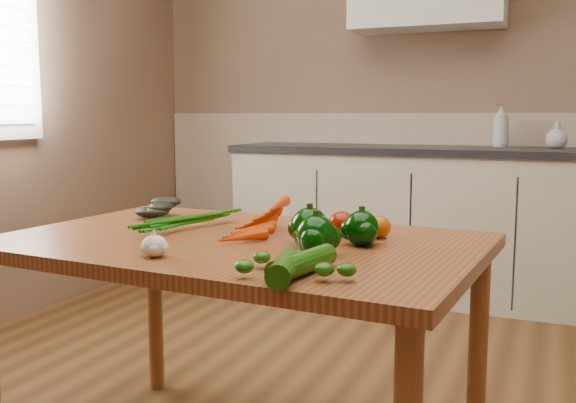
# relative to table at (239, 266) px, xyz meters

# --- Properties ---
(room) EXTENTS (4.04, 5.04, 2.64)m
(room) POSITION_rel_table_xyz_m (0.18, 0.19, 0.60)
(room) COLOR brown
(room) RESTS_ON ground
(counter_run) EXTENTS (2.84, 0.64, 1.14)m
(counter_run) POSITION_rel_table_xyz_m (0.39, 2.20, -0.19)
(counter_run) COLOR beige
(counter_run) RESTS_ON ground
(table) EXTENTS (1.42, 0.97, 0.73)m
(table) POSITION_rel_table_xyz_m (0.00, 0.00, 0.00)
(table) COLOR brown
(table) RESTS_ON ground
(soap_bottle_a) EXTENTS (0.14, 0.14, 0.26)m
(soap_bottle_a) POSITION_rel_table_xyz_m (0.53, 2.34, 0.38)
(soap_bottle_a) COLOR silver
(soap_bottle_a) RESTS_ON counter_run
(soap_bottle_c) EXTENTS (0.15, 0.15, 0.15)m
(soap_bottle_c) POSITION_rel_table_xyz_m (0.83, 2.30, 0.33)
(soap_bottle_c) COLOR silver
(soap_bottle_c) RESTS_ON counter_run
(carrot_bunch) EXTENTS (0.27, 0.21, 0.07)m
(carrot_bunch) POSITION_rel_table_xyz_m (-0.04, 0.06, 0.11)
(carrot_bunch) COLOR #E34105
(carrot_bunch) RESTS_ON table
(leafy_greens) EXTENTS (0.19, 0.17, 0.10)m
(leafy_greens) POSITION_rel_table_xyz_m (-0.43, 0.25, 0.13)
(leafy_greens) COLOR black
(leafy_greens) RESTS_ON table
(garlic_bulb) EXTENTS (0.07, 0.07, 0.06)m
(garlic_bulb) POSITION_rel_table_xyz_m (-0.08, -0.30, 0.11)
(garlic_bulb) COLOR white
(garlic_bulb) RESTS_ON table
(pepper_a) EXTENTS (0.10, 0.10, 0.10)m
(pepper_a) POSITION_rel_table_xyz_m (0.23, -0.03, 0.13)
(pepper_a) COLOR black
(pepper_a) RESTS_ON table
(pepper_b) EXTENTS (0.10, 0.10, 0.10)m
(pepper_b) POSITION_rel_table_xyz_m (0.36, 0.04, 0.13)
(pepper_b) COLOR black
(pepper_b) RESTS_ON table
(pepper_c) EXTENTS (0.10, 0.10, 0.10)m
(pepper_c) POSITION_rel_table_xyz_m (0.29, -0.14, 0.13)
(pepper_c) COLOR black
(pepper_c) RESTS_ON table
(tomato_a) EXTENTS (0.08, 0.08, 0.07)m
(tomato_a) POSITION_rel_table_xyz_m (0.26, 0.16, 0.12)
(tomato_a) COLOR #881202
(tomato_a) RESTS_ON table
(tomato_b) EXTENTS (0.08, 0.08, 0.08)m
(tomato_b) POSITION_rel_table_xyz_m (0.32, 0.13, 0.12)
(tomato_b) COLOR #B75104
(tomato_b) RESTS_ON table
(tomato_c) EXTENTS (0.07, 0.07, 0.07)m
(tomato_c) POSITION_rel_table_xyz_m (0.37, 0.16, 0.11)
(tomato_c) COLOR #B75104
(tomato_c) RESTS_ON table
(zucchini_a) EXTENTS (0.09, 0.23, 0.05)m
(zucchini_a) POSITION_rel_table_xyz_m (0.33, -0.33, 0.11)
(zucchini_a) COLOR #144A07
(zucchini_a) RESTS_ON table
(zucchini_b) EXTENTS (0.10, 0.18, 0.05)m
(zucchini_b) POSITION_rel_table_xyz_m (0.31, -0.39, 0.11)
(zucchini_b) COLOR #144A07
(zucchini_b) RESTS_ON table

